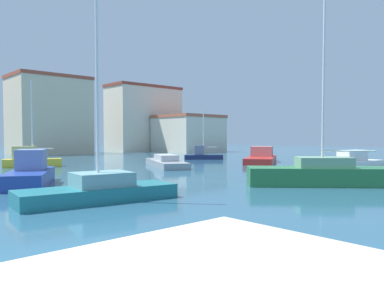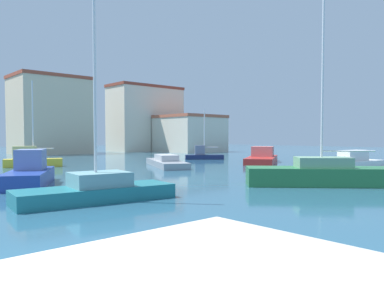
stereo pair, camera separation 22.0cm
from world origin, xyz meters
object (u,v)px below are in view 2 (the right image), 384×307
sailboat_yellow_mid_harbor (31,159)px  motorboat_grey_distant_east (166,162)px  sailboat_green_center_channel (321,174)px  sailboat_navy_behind_lamppost (203,155)px  motorboat_blue_distant_north (30,173)px  sailboat_teal_outer_mooring (97,189)px  motorboat_red_near_pier (262,157)px  motorboat_white_inner_mooring (352,162)px

sailboat_yellow_mid_harbor → motorboat_grey_distant_east: (9.32, -7.33, -0.29)m
sailboat_green_center_channel → sailboat_navy_behind_lamppost: 24.79m
motorboat_grey_distant_east → sailboat_navy_behind_lamppost: bearing=29.2°
motorboat_blue_distant_north → sailboat_navy_behind_lamppost: size_ratio=1.08×
sailboat_teal_outer_mooring → motorboat_blue_distant_north: 7.34m
motorboat_red_near_pier → sailboat_navy_behind_lamppost: 8.21m
motorboat_white_inner_mooring → sailboat_green_center_channel: size_ratio=0.65×
motorboat_red_near_pier → motorboat_blue_distant_north: size_ratio=1.39×
motorboat_blue_distant_north → motorboat_grey_distant_east: 14.86m
motorboat_white_inner_mooring → motorboat_grey_distant_east: motorboat_white_inner_mooring is taller
sailboat_teal_outer_mooring → motorboat_red_near_pier: sailboat_teal_outer_mooring is taller
sailboat_yellow_mid_harbor → sailboat_navy_behind_lamppost: size_ratio=1.30×
motorboat_blue_distant_north → motorboat_white_inner_mooring: 25.38m
motorboat_blue_distant_north → motorboat_white_inner_mooring: size_ratio=0.82×
motorboat_red_near_pier → motorboat_grey_distant_east: motorboat_red_near_pier is taller
sailboat_yellow_mid_harbor → motorboat_grey_distant_east: bearing=-38.2°
motorboat_blue_distant_north → motorboat_white_inner_mooring: motorboat_blue_distant_north is taller
motorboat_blue_distant_north → sailboat_green_center_channel: bearing=-42.7°
sailboat_teal_outer_mooring → sailboat_green_center_channel: bearing=-17.1°
motorboat_red_near_pier → sailboat_navy_behind_lamppost: sailboat_navy_behind_lamppost is taller
sailboat_yellow_mid_harbor → motorboat_blue_distant_north: bearing=-109.4°
sailboat_teal_outer_mooring → motorboat_red_near_pier: bearing=22.7°
sailboat_teal_outer_mooring → motorboat_white_inner_mooring: size_ratio=1.25×
motorboat_red_near_pier → sailboat_yellow_mid_harbor: size_ratio=1.16×
motorboat_white_inner_mooring → sailboat_teal_outer_mooring: bearing=-178.2°
motorboat_grey_distant_east → sailboat_navy_behind_lamppost: (9.76, 5.46, 0.16)m
motorboat_white_inner_mooring → sailboat_navy_behind_lamppost: size_ratio=1.32×
motorboat_blue_distant_north → sailboat_yellow_mid_harbor: sailboat_yellow_mid_harbor is taller
sailboat_green_center_channel → sailboat_teal_outer_mooring: bearing=162.9°
motorboat_white_inner_mooring → sailboat_navy_behind_lamppost: (-0.93, 17.45, 0.04)m
motorboat_grey_distant_east → sailboat_navy_behind_lamppost: sailboat_navy_behind_lamppost is taller
sailboat_yellow_mid_harbor → sailboat_green_center_channel: (7.30, -23.68, -0.02)m
motorboat_white_inner_mooring → motorboat_grey_distant_east: 16.07m
sailboat_teal_outer_mooring → motorboat_grey_distant_east: bearing=43.1°
sailboat_teal_outer_mooring → sailboat_navy_behind_lamppost: (23.39, 18.23, 0.04)m
motorboat_white_inner_mooring → sailboat_navy_behind_lamppost: sailboat_navy_behind_lamppost is taller
motorboat_blue_distant_north → motorboat_grey_distant_east: (13.83, 5.44, -0.28)m
sailboat_yellow_mid_harbor → motorboat_grey_distant_east: sailboat_yellow_mid_harbor is taller
sailboat_teal_outer_mooring → motorboat_red_near_pier: (23.96, 10.04, 0.04)m
sailboat_teal_outer_mooring → motorboat_grey_distant_east: (13.63, 12.77, -0.11)m
motorboat_white_inner_mooring → motorboat_grey_distant_east: size_ratio=0.86×
motorboat_white_inner_mooring → sailboat_green_center_channel: bearing=-161.1°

